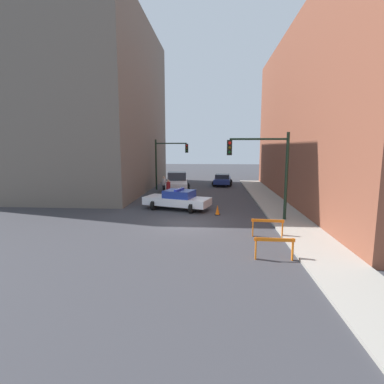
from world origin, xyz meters
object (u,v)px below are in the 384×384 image
at_px(pedestrian_crossing, 168,189).
at_px(police_car, 178,199).
at_px(pedestrian_corner, 164,185).
at_px(traffic_light_far, 166,157).
at_px(barrier_front, 274,245).
at_px(parked_car_near, 222,179).
at_px(white_truck, 177,183).
at_px(traffic_cone, 217,210).
at_px(traffic_light_near, 267,163).
at_px(barrier_mid, 268,225).

bearing_deg(pedestrian_crossing, police_car, -105.73).
bearing_deg(police_car, pedestrian_corner, 34.90).
xyz_separation_m(traffic_light_far, barrier_front, (7.32, -19.15, -2.78)).
bearing_deg(police_car, parked_car_near, 3.34).
height_order(police_car, white_truck, white_truck).
relative_size(pedestrian_crossing, traffic_cone, 2.53).
bearing_deg(traffic_light_near, traffic_cone, 154.68).
bearing_deg(barrier_front, traffic_light_near, 83.66).
xyz_separation_m(police_car, barrier_mid, (5.28, -6.27, -0.11)).
xyz_separation_m(traffic_light_far, white_truck, (1.22, -1.31, -2.49)).
bearing_deg(traffic_light_near, pedestrian_crossing, 133.84).
relative_size(traffic_light_near, traffic_cone, 7.93).
bearing_deg(traffic_light_far, parked_car_near, 34.28).
bearing_deg(barrier_front, traffic_cone, 105.46).
relative_size(traffic_light_near, police_car, 1.03).
bearing_deg(white_truck, police_car, -88.83).
distance_m(white_truck, pedestrian_corner, 1.75).
height_order(parked_car_near, pedestrian_corner, pedestrian_corner).
bearing_deg(pedestrian_crossing, traffic_cone, -87.62).
xyz_separation_m(traffic_light_near, parked_car_near, (-2.13, 16.73, -2.86)).
distance_m(traffic_light_near, white_truck, 13.53).
relative_size(white_truck, traffic_cone, 8.51).
height_order(traffic_light_near, pedestrian_corner, traffic_light_near).
relative_size(barrier_front, traffic_cone, 2.44).
bearing_deg(traffic_cone, barrier_front, -74.54).
height_order(white_truck, traffic_cone, white_truck).
bearing_deg(barrier_front, pedestrian_corner, 113.53).
relative_size(pedestrian_corner, barrier_front, 1.04).
xyz_separation_m(police_car, pedestrian_crossing, (-1.34, 4.43, 0.14)).
relative_size(parked_car_near, barrier_front, 2.77).
height_order(parked_car_near, traffic_cone, parked_car_near).
relative_size(traffic_light_near, traffic_light_far, 1.00).
relative_size(traffic_light_far, traffic_cone, 7.93).
height_order(traffic_light_near, traffic_light_far, traffic_light_near).
bearing_deg(barrier_front, pedestrian_crossing, 114.69).
xyz_separation_m(parked_car_near, barrier_mid, (1.69, -20.08, -0.06)).
distance_m(traffic_light_far, barrier_mid, 17.98).
height_order(police_car, barrier_front, police_car).
height_order(parked_car_near, barrier_front, parked_car_near).
height_order(traffic_light_far, pedestrian_crossing, traffic_light_far).
distance_m(white_truck, pedestrian_crossing, 4.06).
height_order(police_car, parked_car_near, police_car).
xyz_separation_m(white_truck, barrier_front, (6.09, -17.84, -0.29)).
xyz_separation_m(barrier_front, barrier_mid, (0.28, 3.09, 0.00)).
bearing_deg(traffic_light_far, police_car, -76.70).
relative_size(traffic_light_far, pedestrian_crossing, 3.13).
xyz_separation_m(traffic_light_far, parked_car_near, (5.90, 4.02, -2.72)).
bearing_deg(pedestrian_corner, police_car, 135.69).
height_order(white_truck, parked_car_near, white_truck).
bearing_deg(white_truck, parked_car_near, 42.55).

